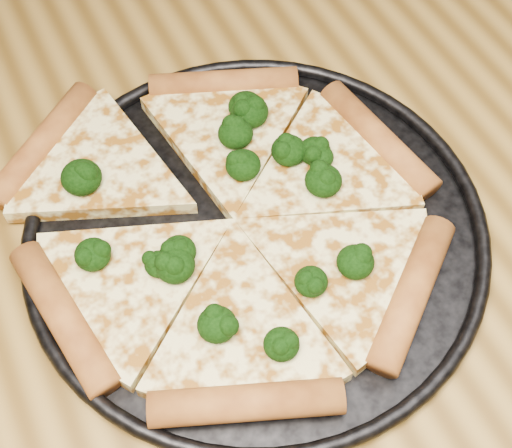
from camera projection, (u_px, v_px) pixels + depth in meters
name	position (u px, v px, depth m)	size (l,w,h in m)	color
dining_table	(165.00, 383.00, 0.63)	(1.20, 0.90, 0.75)	olive
pizza_pan	(256.00, 229.00, 0.60)	(0.39, 0.39, 0.02)	black
pizza	(227.00, 218.00, 0.60)	(0.36, 0.39, 0.03)	#FFF29C
broccoli_florets	(235.00, 196.00, 0.60)	(0.24, 0.25, 0.03)	black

